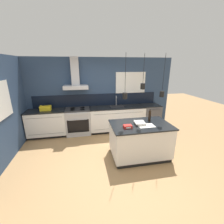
% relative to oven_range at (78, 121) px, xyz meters
% --- Properties ---
extents(ground_plane, '(16.00, 16.00, 0.00)m').
position_rel_oven_range_xyz_m(ground_plane, '(0.72, -1.69, -0.46)').
color(ground_plane, '#A87F51').
rests_on(ground_plane, ground).
extents(wall_back, '(5.60, 2.21, 2.60)m').
position_rel_oven_range_xyz_m(wall_back, '(0.68, 0.31, 0.90)').
color(wall_back, navy).
rests_on(wall_back, ground_plane).
extents(wall_left, '(0.08, 3.80, 2.60)m').
position_rel_oven_range_xyz_m(wall_left, '(-1.71, -0.99, 0.85)').
color(wall_left, navy).
rests_on(wall_left, ground_plane).
extents(counter_run_left, '(1.25, 0.64, 0.91)m').
position_rel_oven_range_xyz_m(counter_run_left, '(-1.03, 0.01, 0.01)').
color(counter_run_left, black).
rests_on(counter_run_left, ground_plane).
extents(counter_run_sink, '(1.99, 0.64, 1.27)m').
position_rel_oven_range_xyz_m(counter_run_sink, '(1.40, 0.01, 0.01)').
color(counter_run_sink, black).
rests_on(counter_run_sink, ground_plane).
extents(oven_range, '(0.82, 0.66, 0.91)m').
position_rel_oven_range_xyz_m(oven_range, '(0.00, 0.00, 0.00)').
color(oven_range, '#B5B5BA').
rests_on(oven_range, ground_plane).
extents(dishwasher, '(0.63, 0.65, 0.91)m').
position_rel_oven_range_xyz_m(dishwasher, '(2.70, 0.00, 0.00)').
color(dishwasher, '#4C4C51').
rests_on(dishwasher, ground_plane).
extents(kitchen_island, '(1.51, 0.98, 0.91)m').
position_rel_oven_range_xyz_m(kitchen_island, '(1.61, -1.73, 0.00)').
color(kitchen_island, black).
rests_on(kitchen_island, ground_plane).
extents(bottle_on_island, '(0.07, 0.07, 0.34)m').
position_rel_oven_range_xyz_m(bottle_on_island, '(1.91, -1.56, 0.60)').
color(bottle_on_island, black).
rests_on(bottle_on_island, kitchen_island).
extents(book_stack, '(0.28, 0.33, 0.07)m').
position_rel_oven_range_xyz_m(book_stack, '(1.58, -1.72, 0.49)').
color(book_stack, silver).
rests_on(book_stack, kitchen_island).
extents(red_supply_box, '(0.20, 0.15, 0.07)m').
position_rel_oven_range_xyz_m(red_supply_box, '(1.21, -1.89, 0.49)').
color(red_supply_box, red).
rests_on(red_supply_box, kitchen_island).
extents(paper_pile, '(0.40, 0.26, 0.01)m').
position_rel_oven_range_xyz_m(paper_pile, '(1.70, -1.85, 0.46)').
color(paper_pile, silver).
rests_on(paper_pile, kitchen_island).
extents(yellow_toolbox, '(0.34, 0.18, 0.19)m').
position_rel_oven_range_xyz_m(yellow_toolbox, '(-1.02, 0.00, 0.54)').
color(yellow_toolbox, gold).
rests_on(yellow_toolbox, counter_run_left).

